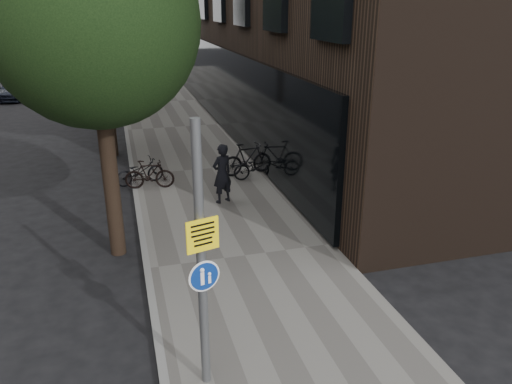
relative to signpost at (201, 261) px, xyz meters
name	(u,v)px	position (x,y,z in m)	size (l,w,h in m)	color
ground	(279,351)	(1.36, 0.48, -2.23)	(120.00, 120.00, 0.00)	black
sidewalk	(198,171)	(1.61, 10.48, -2.17)	(4.50, 60.00, 0.12)	#63615B
curb_edge	(133,176)	(-0.64, 10.48, -2.16)	(0.15, 60.00, 0.13)	slate
street_tree_near	(98,31)	(-1.17, 5.13, 2.88)	(4.40, 4.40, 7.50)	black
street_tree_mid	(102,18)	(-1.17, 13.63, 2.89)	(5.00, 5.00, 7.80)	black
street_tree_far	(103,13)	(-1.17, 22.63, 2.89)	(5.00, 5.00, 7.80)	black
signpost	(201,261)	(0.00, 0.00, 0.00)	(0.47, 0.15, 4.17)	#595B5E
pedestrian	(222,174)	(1.81, 7.23, -1.22)	(0.65, 0.42, 1.77)	black
parked_bike_facade_near	(257,167)	(3.36, 8.96, -1.68)	(0.56, 1.62, 0.85)	black
parked_bike_facade_far	(248,159)	(3.17, 9.49, -1.55)	(0.52, 1.85, 1.11)	black
parked_bike_curb_near	(140,171)	(-0.44, 9.50, -1.68)	(0.56, 1.61, 0.84)	black
parked_bike_curb_far	(149,174)	(-0.17, 8.99, -1.64)	(0.44, 1.55, 0.93)	black
parked_car_far	(14,90)	(-6.97, 27.80, -1.67)	(1.57, 3.87, 1.12)	black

